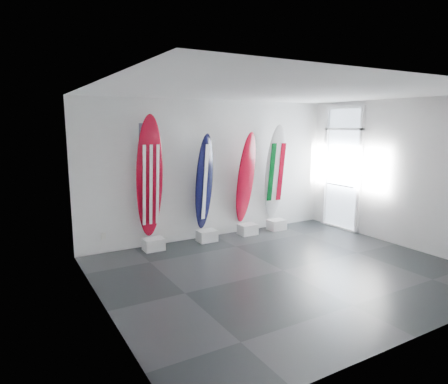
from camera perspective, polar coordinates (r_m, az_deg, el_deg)
floor at (r=6.98m, az=8.56°, el=-11.18°), size 6.00×6.00×0.00m
ceiling at (r=6.54m, az=9.25°, el=14.17°), size 6.00×6.00×0.00m
wall_back at (r=8.66m, az=-1.56°, el=3.26°), size 6.00×0.00×6.00m
wall_front at (r=4.95m, az=27.42°, el=-2.85°), size 6.00×0.00×6.00m
wall_left at (r=5.27m, az=-17.38°, el=-1.45°), size 0.00×5.00×5.00m
wall_right at (r=8.79m, az=24.31°, el=2.49°), size 0.00×5.00×5.00m
display_block_usa at (r=8.04m, az=-10.19°, el=-7.48°), size 0.40×0.30×0.24m
surfboard_usa at (r=7.84m, az=-10.74°, el=2.13°), size 0.57×0.34×2.45m
display_block_navy at (r=8.50m, az=-2.50°, el=-6.37°), size 0.40×0.30×0.24m
surfboard_navy at (r=8.34m, az=-2.88°, el=1.41°), size 0.53×0.40×2.07m
display_block_swiss at (r=9.02m, az=3.47°, el=-5.42°), size 0.40×0.30×0.24m
surfboard_swiss at (r=8.87m, az=3.19°, el=1.99°), size 0.53×0.50×2.10m
display_block_italy at (r=9.49m, az=7.64°, el=-4.72°), size 0.40×0.30×0.24m
surfboard_italy at (r=9.33m, az=7.44°, el=2.82°), size 0.58×0.52×2.26m
wall_outlet at (r=8.01m, az=-17.11°, el=-6.11°), size 0.09×0.02×0.13m
glass_door at (r=9.75m, az=16.78°, el=3.14°), size 0.12×1.16×2.85m
balcony at (r=10.88m, az=21.34°, el=-1.39°), size 2.80×2.20×1.20m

